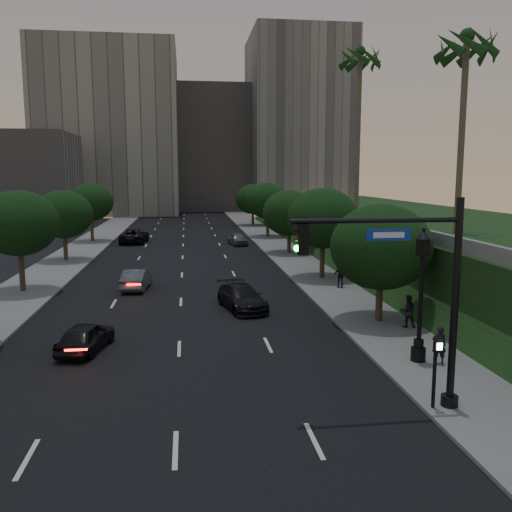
{
  "coord_description": "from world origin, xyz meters",
  "views": [
    {
      "loc": [
        0.43,
        -18.43,
        7.7
      ],
      "look_at": [
        3.9,
        8.48,
        3.6
      ],
      "focal_mm": 38.0,
      "sensor_mm": 36.0,
      "label": 1
    }
  ],
  "objects": [
    {
      "name": "street_lamp",
      "position": [
        9.73,
        1.82,
        2.63
      ],
      "size": [
        0.64,
        0.64,
        5.62
      ],
      "color": "black",
      "rests_on": "ground"
    },
    {
      "name": "pedestrian_c",
      "position": [
        10.66,
        16.32,
        0.96
      ],
      "size": [
        1.0,
        0.58,
        1.61
      ],
      "primitive_type": "imported",
      "rotation": [
        0.0,
        0.0,
        2.93
      ],
      "color": "black",
      "rests_on": "sidewalk_right"
    },
    {
      "name": "tree_right_c",
      "position": [
        10.3,
        33.0,
        4.02
      ],
      "size": [
        5.2,
        5.2,
        6.24
      ],
      "color": "#38281C",
      "rests_on": "ground"
    },
    {
      "name": "sedan_near_left",
      "position": [
        -4.06,
        5.25,
        0.65
      ],
      "size": [
        2.34,
        4.09,
        1.31
      ],
      "primitive_type": "imported",
      "rotation": [
        0.0,
        0.0,
        2.92
      ],
      "color": "black",
      "rests_on": "ground"
    },
    {
      "name": "tree_right_a",
      "position": [
        10.3,
        8.0,
        4.02
      ],
      "size": [
        5.2,
        5.2,
        6.24
      ],
      "color": "#38281C",
      "rests_on": "ground"
    },
    {
      "name": "tree_left_c",
      "position": [
        -10.3,
        31.0,
        4.21
      ],
      "size": [
        5.0,
        5.0,
        6.34
      ],
      "color": "#38281C",
      "rests_on": "ground"
    },
    {
      "name": "palm_far",
      "position": [
        16.0,
        30.0,
        17.64
      ],
      "size": [
        3.2,
        3.2,
        15.5
      ],
      "color": "#4C4233",
      "rests_on": "embankment"
    },
    {
      "name": "tree_left_b",
      "position": [
        -10.3,
        18.0,
        4.58
      ],
      "size": [
        5.0,
        5.0,
        6.71
      ],
      "color": "#38281C",
      "rests_on": "ground"
    },
    {
      "name": "traffic_signal_mast",
      "position": [
        7.83,
        -2.47,
        3.67
      ],
      "size": [
        5.68,
        0.56,
        7.0
      ],
      "color": "black",
      "rests_on": "ground"
    },
    {
      "name": "sidewalk_right",
      "position": [
        10.25,
        30.0,
        0.07
      ],
      "size": [
        4.5,
        140.0,
        0.15
      ],
      "primitive_type": "cube",
      "color": "slate",
      "rests_on": "ground"
    },
    {
      "name": "sedan_near_right",
      "position": [
        3.5,
        11.8,
        0.7
      ],
      "size": [
        2.96,
        5.11,
        1.39
      ],
      "primitive_type": "imported",
      "rotation": [
        0.0,
        0.0,
        0.22
      ],
      "color": "black",
      "rests_on": "ground"
    },
    {
      "name": "pedestrian_a",
      "position": [
        10.41,
        1.4,
        0.93
      ],
      "size": [
        0.63,
        0.47,
        1.57
      ],
      "primitive_type": "imported",
      "rotation": [
        0.0,
        0.0,
        2.96
      ],
      "color": "black",
      "rests_on": "sidewalk_right"
    },
    {
      "name": "tree_right_e",
      "position": [
        10.3,
        62.0,
        4.02
      ],
      "size": [
        5.2,
        5.2,
        6.24
      ],
      "color": "#38281C",
      "rests_on": "ground"
    },
    {
      "name": "pedestrian_signal",
      "position": [
        8.32,
        -2.58,
        1.57
      ],
      "size": [
        0.3,
        0.33,
        2.5
      ],
      "color": "black",
      "rests_on": "ground"
    },
    {
      "name": "office_block_right",
      "position": [
        24.0,
        96.0,
        18.0
      ],
      "size": [
        20.0,
        22.0,
        36.0
      ],
      "primitive_type": "cube",
      "color": "gray",
      "rests_on": "ground"
    },
    {
      "name": "sedan_far_left",
      "position": [
        -5.47,
        43.69,
        0.81
      ],
      "size": [
        3.09,
        5.99,
        1.61
      ],
      "primitive_type": "imported",
      "rotation": [
        0.0,
        0.0,
        3.07
      ],
      "color": "black",
      "rests_on": "ground"
    },
    {
      "name": "sedan_far_right",
      "position": [
        5.96,
        40.44,
        0.69
      ],
      "size": [
        2.29,
        4.24,
        1.37
      ],
      "primitive_type": "imported",
      "rotation": [
        0.0,
        0.0,
        0.17
      ],
      "color": "#5C5D63",
      "rests_on": "ground"
    },
    {
      "name": "pedestrian_b",
      "position": [
        11.27,
        6.57,
        0.97
      ],
      "size": [
        0.91,
        0.78,
        1.63
      ],
      "primitive_type": "imported",
      "rotation": [
        0.0,
        0.0,
        2.91
      ],
      "color": "black",
      "rests_on": "sidewalk_right"
    },
    {
      "name": "parapet_wall",
      "position": [
        13.5,
        28.0,
        4.35
      ],
      "size": [
        0.35,
        90.0,
        0.7
      ],
      "primitive_type": "cube",
      "color": "slate",
      "rests_on": "embankment"
    },
    {
      "name": "office_block_left",
      "position": [
        -14.0,
        92.0,
        16.0
      ],
      "size": [
        26.0,
        20.0,
        32.0
      ],
      "primitive_type": "cube",
      "color": "gray",
      "rests_on": "ground"
    },
    {
      "name": "embankment",
      "position": [
        22.0,
        28.0,
        2.0
      ],
      "size": [
        18.0,
        90.0,
        4.0
      ],
      "primitive_type": "cube",
      "color": "black",
      "rests_on": "ground"
    },
    {
      "name": "ground",
      "position": [
        0.0,
        0.0,
        0.0
      ],
      "size": [
        160.0,
        160.0,
        0.0
      ],
      "primitive_type": "plane",
      "color": "black",
      "rests_on": "ground"
    },
    {
      "name": "tree_left_d",
      "position": [
        -10.3,
        45.0,
        4.58
      ],
      "size": [
        5.0,
        5.0,
        6.71
      ],
      "color": "#38281C",
      "rests_on": "ground"
    },
    {
      "name": "tree_right_d",
      "position": [
        10.3,
        47.0,
        4.52
      ],
      "size": [
        5.2,
        5.2,
        6.74
      ],
      "color": "#38281C",
      "rests_on": "ground"
    },
    {
      "name": "sedan_mid_left",
      "position": [
        -2.99,
        18.22,
        0.7
      ],
      "size": [
        1.88,
        4.36,
        1.4
      ],
      "primitive_type": "imported",
      "rotation": [
        0.0,
        0.0,
        3.04
      ],
      "color": "#4D4F54",
      "rests_on": "ground"
    },
    {
      "name": "office_block_filler",
      "position": [
        -26.0,
        70.0,
        7.0
      ],
      "size": [
        18.0,
        16.0,
        14.0
      ],
      "primitive_type": "cube",
      "color": "gray",
      "rests_on": "ground"
    },
    {
      "name": "road_surface",
      "position": [
        0.0,
        30.0,
        0.01
      ],
      "size": [
        16.0,
        140.0,
        0.02
      ],
      "primitive_type": "cube",
      "color": "black",
      "rests_on": "ground"
    },
    {
      "name": "office_block_mid",
      "position": [
        6.0,
        102.0,
        13.0
      ],
      "size": [
        22.0,
        18.0,
        26.0
      ],
      "primitive_type": "cube",
      "color": "gray",
      "rests_on": "ground"
    },
    {
      "name": "tree_right_b",
      "position": [
        10.3,
        20.0,
        4.52
      ],
      "size": [
        5.2,
        5.2,
        6.74
      ],
      "color": "#38281C",
      "rests_on": "ground"
    },
    {
      "name": "palm_mid",
      "position": [
        17.5,
        14.0,
        15.32
      ],
      "size": [
        3.2,
        3.2,
        13.0
      ],
      "color": "#4C4233",
      "rests_on": "embankment"
    },
    {
      "name": "sidewalk_left",
      "position": [
        -10.25,
        30.0,
        0.07
      ],
      "size": [
        4.5,
        140.0,
        0.15
      ],
      "primitive_type": "cube",
      "color": "slate",
      "rests_on": "ground"
    }
  ]
}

